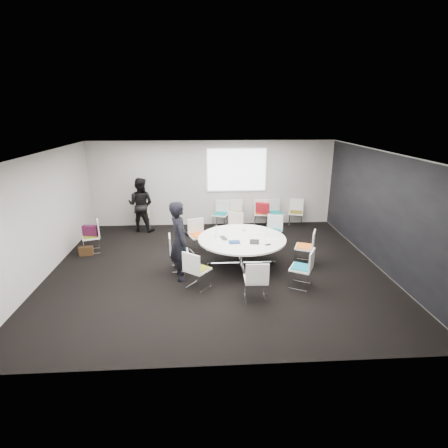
{
  "coord_description": "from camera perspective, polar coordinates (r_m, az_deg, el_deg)",
  "views": [
    {
      "loc": [
        -0.3,
        -7.88,
        3.71
      ],
      "look_at": [
        0.2,
        0.4,
        1.0
      ],
      "focal_mm": 28.0,
      "sensor_mm": 36.0,
      "label": 1
    }
  ],
  "objects": [
    {
      "name": "laptop",
      "position": [
        8.54,
        0.21,
        -2.26
      ],
      "size": [
        0.26,
        0.33,
        0.02
      ],
      "primitive_type": "imported",
      "rotation": [
        0.0,
        0.0,
        1.86
      ],
      "color": "#333338",
      "rests_on": "conference_table"
    },
    {
      "name": "chair_ring_d",
      "position": [
        9.64,
        -4.2,
        -2.84
      ],
      "size": [
        0.59,
        0.58,
        0.88
      ],
      "rotation": [
        0.0,
        0.0,
        3.51
      ],
      "color": "silver",
      "rests_on": "ground"
    },
    {
      "name": "laptop_lid",
      "position": [
        8.59,
        -1.26,
        -1.31
      ],
      "size": [
        0.07,
        0.3,
        0.22
      ],
      "primitive_type": "cube",
      "rotation": [
        0.0,
        0.0,
        1.39
      ],
      "color": "silver",
      "rests_on": "conference_table"
    },
    {
      "name": "red_jacket",
      "position": [
        11.39,
        6.3,
        2.65
      ],
      "size": [
        0.47,
        0.32,
        0.36
      ],
      "primitive_type": "cube",
      "rotation": [
        0.17,
        0.0,
        -0.41
      ],
      "color": "#A9141F",
      "rests_on": "chair_back_c"
    },
    {
      "name": "brown_bag",
      "position": [
        10.09,
        -21.59,
        -4.1
      ],
      "size": [
        0.38,
        0.22,
        0.24
      ],
      "primitive_type": "cube",
      "rotation": [
        0.0,
        0.0,
        0.17
      ],
      "color": "#392412",
      "rests_on": "ground"
    },
    {
      "name": "chair_ring_g",
      "position": [
        7.26,
        5.19,
        -10.24
      ],
      "size": [
        0.47,
        0.46,
        0.88
      ],
      "rotation": [
        0.0,
        0.0,
        6.25
      ],
      "color": "silver",
      "rests_on": "ground"
    },
    {
      "name": "phone",
      "position": [
        8.19,
        7.18,
        -3.36
      ],
      "size": [
        0.16,
        0.11,
        0.01
      ],
      "primitive_type": "cube",
      "rotation": [
        0.0,
        0.0,
        0.36
      ],
      "color": "black",
      "rests_on": "conference_table"
    },
    {
      "name": "tablet_folio",
      "position": [
        8.27,
        1.71,
        -2.96
      ],
      "size": [
        0.27,
        0.21,
        0.03
      ],
      "primitive_type": "cube",
      "rotation": [
        0.0,
        0.0,
        0.05
      ],
      "color": "navy",
      "rests_on": "conference_table"
    },
    {
      "name": "chair_spare_left",
      "position": [
        10.19,
        -20.7,
        -2.83
      ],
      "size": [
        0.57,
        0.58,
        0.88
      ],
      "rotation": [
        0.0,
        0.0,
        1.89
      ],
      "color": "silver",
      "rests_on": "ground"
    },
    {
      "name": "projection_screen",
      "position": [
        11.55,
        2.08,
        8.8
      ],
      "size": [
        1.9,
        0.03,
        1.35
      ],
      "primitive_type": "cube",
      "color": "white",
      "rests_on": "room_shell"
    },
    {
      "name": "papers_front",
      "position": [
        8.54,
        7.86,
        -2.49
      ],
      "size": [
        0.3,
        0.21,
        0.0
      ],
      "primitive_type": "cube",
      "rotation": [
        0.0,
        0.0,
        0.01
      ],
      "color": "white",
      "rests_on": "conference_table"
    },
    {
      "name": "chair_back_e",
      "position": [
        11.97,
        11.61,
        1.03
      ],
      "size": [
        0.57,
        0.56,
        0.88
      ],
      "rotation": [
        0.0,
        0.0,
        2.85
      ],
      "color": "silver",
      "rests_on": "ground"
    },
    {
      "name": "chair_ring_a",
      "position": [
        9.06,
        13.03,
        -4.69
      ],
      "size": [
        0.59,
        0.6,
        0.88
      ],
      "rotation": [
        0.0,
        0.0,
        1.18
      ],
      "color": "silver",
      "rests_on": "ground"
    },
    {
      "name": "notebook_black",
      "position": [
        8.32,
        4.99,
        -2.91
      ],
      "size": [
        0.26,
        0.33,
        0.02
      ],
      "primitive_type": "cube",
      "rotation": [
        0.0,
        0.0,
        -0.16
      ],
      "color": "black",
      "rests_on": "conference_table"
    },
    {
      "name": "papers_right",
      "position": [
        8.87,
        6.27,
        -1.65
      ],
      "size": [
        0.37,
        0.34,
        0.0
      ],
      "primitive_type": "cube",
      "rotation": [
        0.0,
        0.0,
        0.59
      ],
      "color": "silver",
      "rests_on": "conference_table"
    },
    {
      "name": "chair_ring_b",
      "position": [
        10.03,
        7.91,
        -2.12
      ],
      "size": [
        0.62,
        0.62,
        0.88
      ],
      "rotation": [
        0.0,
        0.0,
        2.62
      ],
      "color": "silver",
      "rests_on": "ground"
    },
    {
      "name": "chair_ring_f",
      "position": [
        7.67,
        -4.37,
        -8.57
      ],
      "size": [
        0.64,
        0.64,
        0.88
      ],
      "rotation": [
        0.0,
        0.0,
        5.62
      ],
      "color": "silver",
      "rests_on": "ground"
    },
    {
      "name": "chair_person_back",
      "position": [
        11.71,
        -13.12,
        0.54
      ],
      "size": [
        0.52,
        0.51,
        0.88
      ],
      "rotation": [
        0.0,
        0.0,
        3.28
      ],
      "color": "silver",
      "rests_on": "ground"
    },
    {
      "name": "person_main",
      "position": [
        7.92,
        -7.26,
        -2.75
      ],
      "size": [
        0.57,
        0.74,
        1.83
      ],
      "primitive_type": "imported",
      "rotation": [
        0.0,
        0.0,
        1.79
      ],
      "color": "black",
      "rests_on": "ground"
    },
    {
      "name": "conference_table",
      "position": [
        8.65,
        2.91,
        -3.48
      ],
      "size": [
        2.16,
        2.16,
        0.73
      ],
      "color": "silver",
      "rests_on": "ground"
    },
    {
      "name": "chair_ring_c",
      "position": [
        10.2,
        1.61,
        -1.61
      ],
      "size": [
        0.6,
        0.59,
        0.88
      ],
      "rotation": [
        0.0,
        0.0,
        2.74
      ],
      "color": "silver",
      "rests_on": "ground"
    },
    {
      "name": "chair_ring_e",
      "position": [
        8.59,
        -7.39,
        -5.64
      ],
      "size": [
        0.5,
        0.51,
        0.88
      ],
      "rotation": [
        0.0,
        0.0,
        4.83
      ],
      "color": "silver",
      "rests_on": "ground"
    },
    {
      "name": "chair_back_b",
      "position": [
        11.62,
        1.88,
        0.88
      ],
      "size": [
        0.49,
        0.48,
        0.88
      ],
      "rotation": [
        0.0,
        0.0,
        3.08
      ],
      "color": "silver",
      "rests_on": "ground"
    },
    {
      "name": "chair_ring_h",
      "position": [
        7.89,
        12.51,
        -8.17
      ],
      "size": [
        0.61,
        0.62,
        0.88
      ],
      "rotation": [
        0.0,
        0.0,
        7.36
      ],
      "color": "silver",
      "rests_on": "ground"
    },
    {
      "name": "chair_back_c",
      "position": [
        11.73,
        6.06,
        0.95
      ],
      "size": [
        0.51,
        0.5,
        0.88
      ],
      "rotation": [
        0.0,
        0.0,
        3.03
      ],
      "color": "silver",
      "rests_on": "ground"
    },
    {
      "name": "person_back",
      "position": [
        11.39,
        -13.45,
        3.1
      ],
      "size": [
        0.97,
        0.84,
        1.72
      ],
      "primitive_type": "imported",
      "rotation": [
        0.0,
        0.0,
        2.9
      ],
      "color": "black",
      "rests_on": "ground"
    },
    {
      "name": "chair_back_d",
      "position": [
        11.8,
        8.32,
        0.96
      ],
      "size": [
        0.54,
        0.53,
        0.88
      ],
      "rotation": [
        0.0,
        0.0,
        3.33
      ],
      "color": "silver",
      "rests_on": "ground"
    },
    {
      "name": "maroon_bag",
      "position": [
        10.08,
        -21.0,
        -1.01
      ],
      "size": [
        0.42,
        0.21,
        0.28
      ],
      "primitive_type": "cube",
      "rotation": [
        0.0,
        0.0,
        -0.19
      ],
      "color": "#4A1332",
      "rests_on": "chair_spare_left"
    },
    {
      "name": "cup",
      "position": [
        8.99,
        3.25,
        -1.01
      ],
      "size": [
        0.08,
        0.08,
        0.09
      ],
      "primitive_type": "cylinder",
      "color": "white",
      "rests_on": "conference_table"
    },
    {
      "name": "chair_back_a",
      "position": [
        11.56,
        -0.54,
        0.79
      ],
      "size": [
        0.58,
        0.58,
        0.88
      ],
      "rotation": [
        0.0,
        0.0,
        2.8
      ],
      "color": "silver",
      "rests_on": "ground"
    },
    {
      "name": "room_shell",
      "position": [
        8.22,
        -0.57,
        1.77
      ],
      "size": [
        8.08,
        7.08,
        2.88
      ],
      "color": "black",
      "rests_on": "ground"
    }
  ]
}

